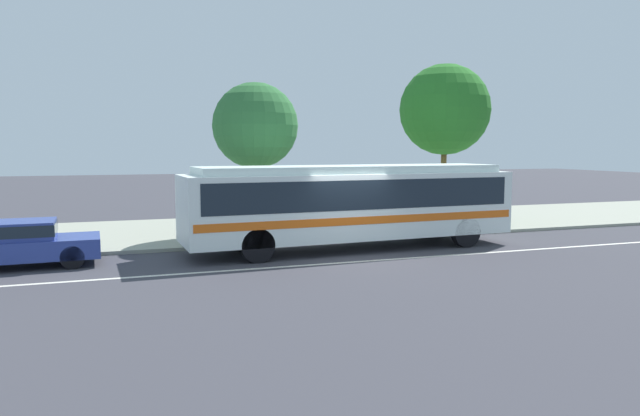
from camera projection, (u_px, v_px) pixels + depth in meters
name	position (u px, v px, depth m)	size (l,w,h in m)	color
ground_plane	(351.00, 257.00, 17.81)	(120.00, 120.00, 0.00)	#3A3A41
sidewalk_slab	(289.00, 227.00, 24.06)	(60.00, 8.00, 0.12)	gray
lane_stripe_center	(361.00, 261.00, 17.06)	(56.00, 0.16, 0.01)	silver
transit_bus	(352.00, 201.00, 19.06)	(10.98, 3.01, 2.73)	silver
sedan_behind_bus	(13.00, 242.00, 16.15)	(4.36, 1.92, 1.29)	navy
pedestrian_waiting_near_sign	(215.00, 212.00, 19.73)	(0.45, 0.45, 1.77)	#2A3B2B
pedestrian_walking_along_curb	(411.00, 206.00, 22.14)	(0.47, 0.47, 1.70)	#2E2A43
bus_stop_sign	(413.00, 192.00, 21.98)	(0.08, 0.44, 2.35)	gray
street_tree_near_stop	(255.00, 126.00, 21.22)	(3.11, 3.11, 5.54)	brown
street_tree_mid_block	(445.00, 110.00, 24.85)	(3.84, 3.84, 6.72)	brown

